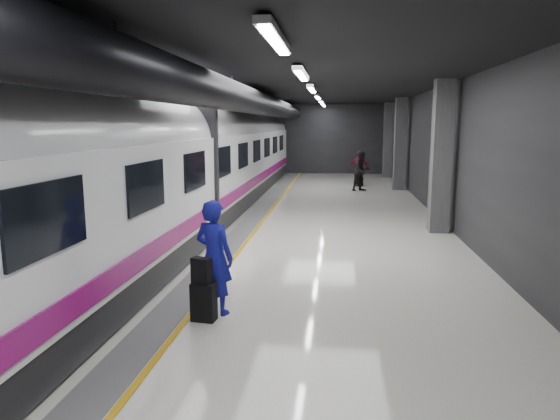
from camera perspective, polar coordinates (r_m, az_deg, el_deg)
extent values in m
plane|color=silver|center=(13.71, 0.11, -3.77)|extent=(40.00, 40.00, 0.00)
cube|color=black|center=(13.40, 0.11, 15.29)|extent=(10.00, 40.00, 0.02)
cube|color=#28282B|center=(33.30, 4.01, 8.09)|extent=(10.00, 0.02, 4.50)
cube|color=#28282B|center=(14.79, -19.62, 5.48)|extent=(0.02, 40.00, 4.50)
cube|color=#28282B|center=(13.74, 21.40, 5.09)|extent=(0.02, 40.00, 4.50)
cube|color=slate|center=(13.92, -5.43, -3.58)|extent=(0.65, 39.80, 0.01)
cube|color=gold|center=(13.85, -3.81, -3.63)|extent=(0.10, 39.80, 0.01)
cylinder|color=black|center=(13.56, -5.49, 12.85)|extent=(0.80, 38.00, 0.80)
cube|color=silver|center=(7.40, -0.50, 19.03)|extent=(0.22, 2.60, 0.10)
cube|color=silver|center=(12.34, 2.45, 15.30)|extent=(0.22, 2.60, 0.10)
cube|color=silver|center=(17.31, 3.67, 13.69)|extent=(0.22, 2.60, 0.10)
cube|color=silver|center=(22.30, 4.34, 12.80)|extent=(0.22, 2.60, 0.10)
cube|color=silver|center=(27.29, 4.77, 12.23)|extent=(0.22, 2.60, 0.10)
cube|color=silver|center=(31.28, 5.01, 11.90)|extent=(0.22, 2.60, 0.10)
cube|color=#515154|center=(15.58, 17.94, 5.76)|extent=(0.55, 0.55, 4.50)
cube|color=#515154|center=(25.45, 13.55, 7.33)|extent=(0.55, 0.55, 4.50)
cube|color=#515154|center=(31.41, 12.24, 7.79)|extent=(0.55, 0.55, 4.50)
cube|color=black|center=(14.36, -12.90, -1.97)|extent=(2.80, 38.00, 0.60)
cube|color=white|center=(14.15, -13.11, 3.59)|extent=(2.90, 38.00, 2.20)
cylinder|color=white|center=(14.08, -13.26, 7.44)|extent=(2.80, 38.00, 2.80)
cube|color=#840C60|center=(13.83, -7.24, 0.29)|extent=(0.04, 38.00, 0.35)
cube|color=black|center=(14.12, -13.15, 4.60)|extent=(3.05, 0.25, 3.80)
cube|color=black|center=(6.28, -25.02, -0.87)|extent=(0.05, 1.60, 0.85)
cube|color=black|center=(8.94, -15.01, 2.63)|extent=(0.05, 1.60, 0.85)
cube|color=black|center=(11.76, -9.67, 4.46)|extent=(0.05, 1.60, 0.85)
cube|color=black|center=(14.66, -6.41, 5.56)|extent=(0.05, 1.60, 0.85)
cube|color=black|center=(17.59, -4.22, 6.28)|extent=(0.05, 1.60, 0.85)
cube|color=black|center=(20.54, -2.66, 6.80)|extent=(0.05, 1.60, 0.85)
cube|color=black|center=(23.50, -1.48, 7.17)|extent=(0.05, 1.60, 0.85)
cube|color=black|center=(26.47, -0.57, 7.47)|extent=(0.05, 1.60, 0.85)
cube|color=black|center=(29.45, 0.16, 7.70)|extent=(0.05, 1.60, 0.85)
imported|color=#1821B8|center=(8.57, -7.52, -5.35)|extent=(0.84, 0.71, 1.97)
cube|color=black|center=(8.45, -8.71, -10.33)|extent=(0.42, 0.30, 0.64)
cube|color=black|center=(8.29, -8.96, -6.85)|extent=(0.36, 0.27, 0.43)
imported|color=black|center=(24.65, 9.31, 4.42)|extent=(1.19, 1.15, 1.94)
imported|color=maroon|center=(26.81, 8.99, 4.75)|extent=(1.15, 0.67, 1.85)
cube|color=black|center=(26.52, 9.10, 3.20)|extent=(0.38, 0.32, 0.47)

